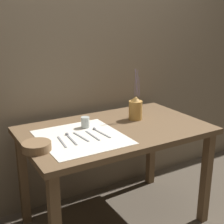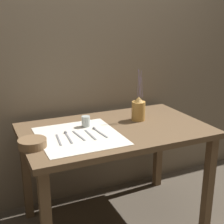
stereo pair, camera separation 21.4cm
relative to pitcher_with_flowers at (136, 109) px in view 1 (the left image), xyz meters
The scene contains 12 objects.
ground_plane 0.88m from the pitcher_with_flowers, 159.63° to the right, with size 12.00×12.00×0.00m, color brown.
stone_wall_back 0.59m from the pitcher_with_flowers, 118.88° to the left, with size 7.00×0.06×2.40m.
wooden_table 0.31m from the pitcher_with_flowers, 159.63° to the right, with size 1.30×0.79×0.76m.
linen_cloth 0.54m from the pitcher_with_flowers, 165.55° to the right, with size 0.52×0.55×0.00m.
pitcher_with_flowers is the anchor object (origin of this frame).
wooden_bowl 0.85m from the pitcher_with_flowers, 167.03° to the right, with size 0.17×0.17×0.05m.
glass_tumbler_near 0.41m from the pitcher_with_flowers, behind, with size 0.06×0.06×0.08m.
fork_inner 0.68m from the pitcher_with_flowers, 167.10° to the right, with size 0.03×0.19×0.00m.
spoon_outer 0.59m from the pitcher_with_flowers, behind, with size 0.03×0.20×0.02m.
knife_center 0.54m from the pitcher_with_flowers, 165.52° to the right, with size 0.03×0.19×0.00m.
fork_outer 0.47m from the pitcher_with_flowers, 161.10° to the right, with size 0.01×0.19×0.00m.
spoon_inner 0.39m from the pitcher_with_flowers, 166.44° to the right, with size 0.04×0.20×0.02m.
Camera 1 is at (-1.06, -1.77, 1.51)m, focal length 50.00 mm.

